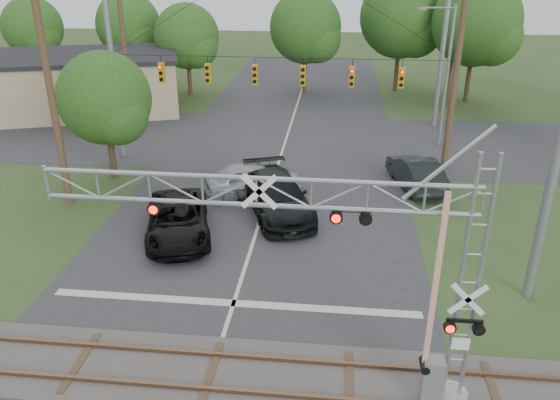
# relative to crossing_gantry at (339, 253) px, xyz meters

# --- Properties ---
(road_main) EXTENTS (14.00, 90.00, 0.02)m
(road_main) POSITION_rel_crossing_gantry_xyz_m (-3.52, 8.36, -4.45)
(road_main) COLOR #2A292C
(road_main) RESTS_ON ground
(road_cross) EXTENTS (90.00, 12.00, 0.02)m
(road_cross) POSITION_rel_crossing_gantry_xyz_m (-3.52, 22.36, -4.45)
(road_cross) COLOR #2A292C
(road_cross) RESTS_ON ground
(railroad_track) EXTENTS (90.00, 3.20, 0.17)m
(railroad_track) POSITION_rel_crossing_gantry_xyz_m (-3.52, 0.36, -4.43)
(railroad_track) COLOR #45413C
(railroad_track) RESTS_ON ground
(crossing_gantry) EXTENTS (11.07, 0.92, 7.18)m
(crossing_gantry) POSITION_rel_crossing_gantry_xyz_m (0.00, 0.00, 0.00)
(crossing_gantry) COLOR #969791
(crossing_gantry) RESTS_ON ground
(traffic_signal_span) EXTENTS (19.34, 0.36, 11.50)m
(traffic_signal_span) POSITION_rel_crossing_gantry_xyz_m (-2.61, 18.36, 1.17)
(traffic_signal_span) COLOR gray
(traffic_signal_span) RESTS_ON ground
(pickup_black) EXTENTS (4.04, 6.14, 1.57)m
(pickup_black) POSITION_rel_crossing_gantry_xyz_m (-6.82, 8.63, -3.68)
(pickup_black) COLOR black
(pickup_black) RESTS_ON ground
(car_dark) EXTENTS (4.49, 6.64, 1.79)m
(car_dark) POSITION_rel_crossing_gantry_xyz_m (-2.82, 11.37, -3.57)
(car_dark) COLOR black
(car_dark) RESTS_ON ground
(sedan_silver) EXTENTS (5.38, 3.69, 1.70)m
(sedan_silver) POSITION_rel_crossing_gantry_xyz_m (-4.27, 13.45, -3.61)
(sedan_silver) COLOR #929598
(sedan_silver) RESTS_ON ground
(suv_dark) EXTENTS (2.84, 5.22, 1.63)m
(suv_dark) POSITION_rel_crossing_gantry_xyz_m (4.00, 15.32, -3.65)
(suv_dark) COLOR black
(suv_dark) RESTS_ON ground
(commercial_building) EXTENTS (20.45, 14.76, 4.30)m
(commercial_building) POSITION_rel_crossing_gantry_xyz_m (-21.82, 27.90, -2.30)
(commercial_building) COLOR #9B8B67
(commercial_building) RESTS_ON ground
(streetlight) EXTENTS (2.28, 0.24, 8.54)m
(streetlight) POSITION_rel_crossing_gantry_xyz_m (6.14, 22.40, 0.31)
(streetlight) COLOR gray
(streetlight) RESTS_ON ground
(utility_poles) EXTENTS (26.01, 29.65, 14.09)m
(utility_poles) POSITION_rel_crossing_gantry_xyz_m (-0.23, 20.71, 1.92)
(utility_poles) COLOR #412E1E
(utility_poles) RESTS_ON ground
(treeline) EXTENTS (54.70, 28.81, 9.87)m
(treeline) POSITION_rel_crossing_gantry_xyz_m (-0.84, 32.99, 1.11)
(treeline) COLOR #3B2B1B
(treeline) RESTS_ON ground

